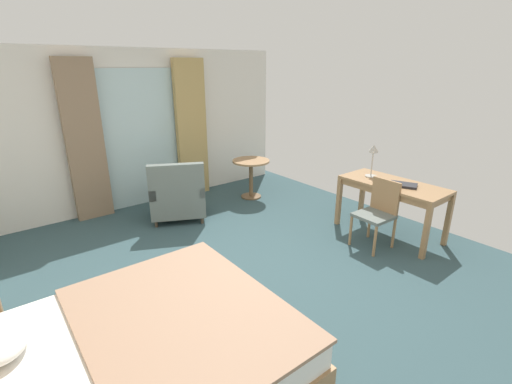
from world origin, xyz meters
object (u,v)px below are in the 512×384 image
object	(u,v)px
desk_lamp	(373,154)
closed_book	(403,185)
bed	(131,365)
armchair_by_window	(178,197)
round_cafe_table	(251,170)
writing_desk	(393,189)
desk_chair	(378,210)

from	to	relation	value
desk_lamp	closed_book	distance (m)	0.64
desk_lamp	bed	bearing A→B (deg)	-168.50
armchair_by_window	round_cafe_table	xyz separation A→B (m)	(1.46, 0.08, 0.14)
writing_desk	desk_chair	world-z (taller)	desk_chair
desk_chair	desk_lamp	size ratio (longest dim) A/B	1.88
writing_desk	closed_book	distance (m)	0.18
desk_lamp	armchair_by_window	size ratio (longest dim) A/B	0.46
desk_lamp	round_cafe_table	xyz separation A→B (m)	(-0.66, 1.97, -0.57)
writing_desk	round_cafe_table	world-z (taller)	writing_desk
writing_desk	armchair_by_window	xyz separation A→B (m)	(-2.05, 2.30, -0.30)
closed_book	armchair_by_window	world-z (taller)	armchair_by_window
closed_book	desk_lamp	bearing A→B (deg)	56.21
writing_desk	desk_chair	distance (m)	0.46
closed_book	round_cafe_table	size ratio (longest dim) A/B	0.50
desk_lamp	desk_chair	bearing A→B (deg)	-135.34
desk_chair	round_cafe_table	world-z (taller)	desk_chair
writing_desk	armchair_by_window	bearing A→B (deg)	131.73
desk_lamp	closed_book	bearing A→B (deg)	-99.09
round_cafe_table	closed_book	bearing A→B (deg)	-77.35
bed	desk_lamp	world-z (taller)	desk_lamp
desk_lamp	closed_book	xyz separation A→B (m)	(-0.09, -0.55, -0.30)
closed_book	round_cafe_table	bearing A→B (deg)	77.94
writing_desk	closed_book	xyz separation A→B (m)	(-0.02, -0.15, 0.11)
bed	desk_chair	xyz separation A→B (m)	(3.36, 0.30, 0.21)
armchair_by_window	round_cafe_table	world-z (taller)	armchair_by_window
bed	desk_lamp	size ratio (longest dim) A/B	4.63
desk_lamp	armchair_by_window	xyz separation A→B (m)	(-2.12, 1.90, -0.71)
writing_desk	closed_book	bearing A→B (deg)	-98.59
desk_lamp	round_cafe_table	world-z (taller)	desk_lamp
closed_book	armchair_by_window	distance (m)	3.21
bed	writing_desk	distance (m)	3.82
desk_chair	writing_desk	bearing A→B (deg)	10.56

